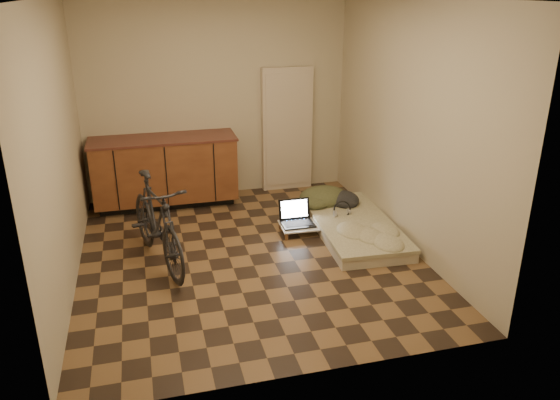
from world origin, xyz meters
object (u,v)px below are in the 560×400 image
object	(u,v)px
laptop	(297,219)
lap_desk	(306,225)
bicycle	(156,218)
futon	(353,226)

from	to	relation	value
laptop	lap_desk	bearing A→B (deg)	-32.39
bicycle	futon	size ratio (longest dim) A/B	0.87
futon	lap_desk	bearing A→B (deg)	167.41
bicycle	laptop	size ratio (longest dim) A/B	4.23
lap_desk	laptop	world-z (taller)	laptop
bicycle	laptop	distance (m)	1.70
laptop	futon	bearing A→B (deg)	-17.98
futon	laptop	size ratio (longest dim) A/B	4.84
bicycle	lap_desk	xyz separation A→B (m)	(1.69, 0.36, -0.43)
bicycle	laptop	xyz separation A→B (m)	(1.60, 0.42, -0.36)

